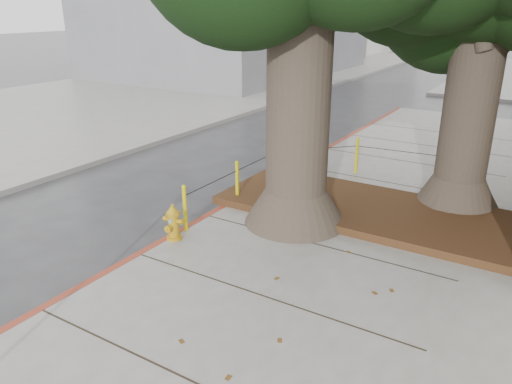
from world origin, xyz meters
TOP-DOWN VIEW (x-y plane):
  - ground at (0.00, 0.00)m, footprint 140.00×140.00m
  - sidewalk_opposite at (-14.00, 10.00)m, footprint 14.00×60.00m
  - curb_red at (-2.00, 2.50)m, footprint 0.14×26.00m
  - planter_bed at (0.90, 3.90)m, footprint 6.40×2.60m
  - bollard_ring at (-0.87, 4.38)m, footprint 3.79×5.39m
  - fire_hydrant at (-1.85, 0.79)m, footprint 0.37×0.33m
  - car_dark at (-12.29, 19.19)m, footprint 1.73×4.15m

SIDE VIEW (x-z plane):
  - ground at x=0.00m, z-range 0.00..0.00m
  - sidewalk_opposite at x=-14.00m, z-range 0.00..0.15m
  - curb_red at x=-2.00m, z-range -0.01..0.15m
  - planter_bed at x=0.90m, z-range 0.15..0.31m
  - fire_hydrant at x=-1.85m, z-range 0.14..0.84m
  - car_dark at x=-12.29m, z-range 0.00..1.20m
  - bollard_ring at x=-0.87m, z-range 0.19..1.14m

